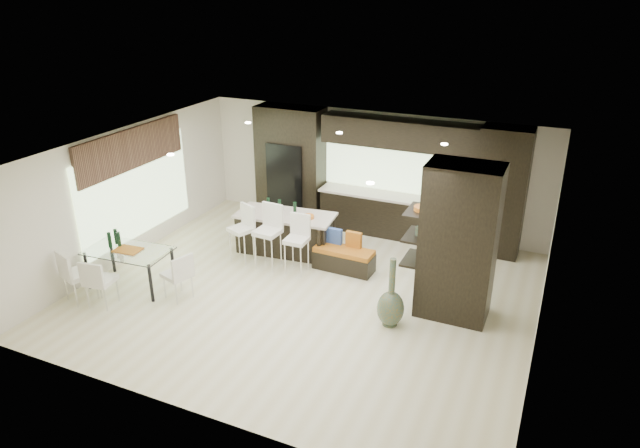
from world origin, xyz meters
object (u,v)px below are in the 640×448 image
at_px(stool_left, 242,239).
at_px(floor_vase, 391,292).
at_px(stool_right, 297,250).
at_px(chair_far, 79,277).
at_px(chair_end, 177,278).
at_px(stool_mid, 268,243).
at_px(kitchen_island, 286,233).
at_px(dining_table, 131,268).
at_px(chair_near, 101,284).
at_px(bench, 344,259).

bearing_deg(stool_left, floor_vase, 5.30).
distance_m(stool_left, stool_right, 1.25).
relative_size(chair_far, chair_end, 1.10).
height_order(stool_mid, chair_end, stool_mid).
bearing_deg(floor_vase, stool_right, 155.02).
distance_m(kitchen_island, stool_right, 0.98).
bearing_deg(chair_end, stool_left, 8.47).
height_order(stool_left, floor_vase, floor_vase).
relative_size(stool_mid, dining_table, 0.68).
relative_size(stool_left, stool_mid, 0.91).
bearing_deg(floor_vase, chair_end, -169.20).
bearing_deg(chair_far, stool_left, 73.30).
relative_size(stool_right, chair_near, 1.12).
height_order(bench, chair_near, chair_near).
bearing_deg(dining_table, chair_near, -94.41).
distance_m(stool_mid, stool_right, 0.63).
bearing_deg(chair_end, stool_mid, -9.95).
xyz_separation_m(stool_right, floor_vase, (2.26, -1.05, 0.14)).
relative_size(stool_right, dining_table, 0.62).
bearing_deg(kitchen_island, chair_end, -115.76).
distance_m(kitchen_island, chair_near, 3.82).
height_order(bench, chair_far, chair_far).
bearing_deg(bench, floor_vase, -44.42).
distance_m(stool_left, bench, 2.13).
height_order(stool_mid, chair_far, stool_mid).
xyz_separation_m(bench, dining_table, (-3.41, -2.23, 0.14)).
bearing_deg(stool_mid, dining_table, -134.02).
bearing_deg(chair_end, dining_table, 107.14).
relative_size(stool_left, chair_end, 1.16).
bearing_deg(stool_right, floor_vase, -26.62).
xyz_separation_m(stool_mid, chair_end, (-0.90, -1.75, -0.11)).
bearing_deg(floor_vase, kitchen_island, 148.00).
bearing_deg(floor_vase, chair_near, -163.20).
xyz_separation_m(stool_left, chair_far, (-1.83, -2.53, -0.02)).
height_order(floor_vase, chair_near, floor_vase).
relative_size(stool_left, chair_near, 1.13).
xyz_separation_m(kitchen_island, stool_mid, (0.00, -0.77, 0.10)).
distance_m(stool_right, floor_vase, 2.49).
height_order(kitchen_island, dining_table, kitchen_island).
bearing_deg(stool_right, stool_mid, -179.74).
height_order(floor_vase, dining_table, floor_vase).
xyz_separation_m(stool_mid, floor_vase, (2.88, -1.03, 0.09)).
bearing_deg(stool_mid, chair_far, -129.96).
height_order(chair_near, chair_end, chair_near).
distance_m(kitchen_island, stool_left, 0.98).
distance_m(bench, floor_vase, 2.13).
distance_m(stool_left, stool_mid, 0.63).
distance_m(bench, chair_near, 4.53).
height_order(stool_right, floor_vase, floor_vase).
distance_m(stool_mid, floor_vase, 3.06).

